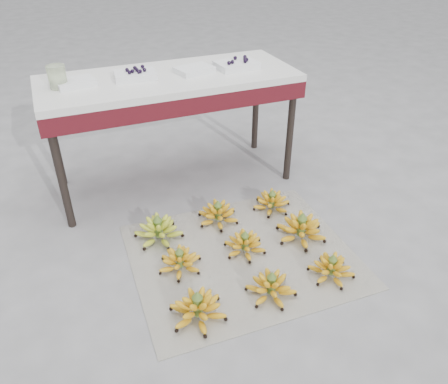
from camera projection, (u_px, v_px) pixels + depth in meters
name	position (u px, v px, depth m)	size (l,w,h in m)	color
ground	(232.00, 263.00, 2.49)	(60.00, 60.00, 0.00)	slate
newspaper_mat	(242.00, 256.00, 2.54)	(1.25, 1.05, 0.01)	silver
bunch_front_left	(198.00, 308.00, 2.12)	(0.36, 0.36, 0.17)	#EFB20E
bunch_front_center	(271.00, 287.00, 2.25)	(0.26, 0.26, 0.16)	#EFB20E
bunch_front_right	(331.00, 268.00, 2.37)	(0.32, 0.32, 0.15)	#EFB20E
bunch_mid_left	(180.00, 261.00, 2.42)	(0.26, 0.26, 0.15)	#EFB20E
bunch_mid_center	(245.00, 244.00, 2.54)	(0.28, 0.28, 0.15)	#EFB20E
bunch_mid_right	(301.00, 229.00, 2.64)	(0.32, 0.32, 0.19)	#EFB20E
bunch_back_left	(159.00, 230.00, 2.64)	(0.37, 0.37, 0.18)	#89AC2F
bunch_back_center	(218.00, 214.00, 2.79)	(0.31, 0.31, 0.16)	#EFB20E
bunch_back_right	(272.00, 202.00, 2.91)	(0.31, 0.31, 0.15)	#EFB20E
vendor_table	(170.00, 89.00, 2.87)	(1.66, 0.67, 0.80)	black
tray_far_left	(75.00, 83.00, 2.64)	(0.25, 0.20, 0.04)	silver
tray_left	(135.00, 75.00, 2.76)	(0.27, 0.21, 0.07)	silver
tray_right	(194.00, 70.00, 2.86)	(0.27, 0.22, 0.04)	silver
tray_far_right	(237.00, 65.00, 2.94)	(0.29, 0.22, 0.07)	silver
glass_jar	(57.00, 77.00, 2.58)	(0.11, 0.11, 0.14)	beige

